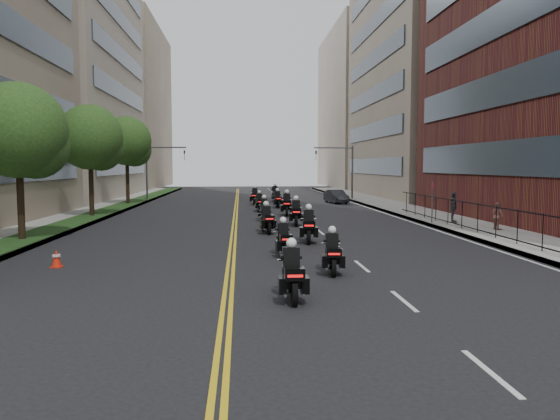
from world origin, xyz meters
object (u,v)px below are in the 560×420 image
Objects in this scene: pedestrian_b at (498,216)px; motorcycle_3 at (309,227)px; motorcycle_2 at (284,240)px; motorcycle_9 at (278,200)px; motorcycle_8 at (260,203)px; pedestrian_c at (453,207)px; motorcycle_10 at (255,197)px; motorcycle_5 at (296,214)px; motorcycle_11 at (275,195)px; traffic_cone at (56,258)px; motorcycle_4 at (266,220)px; motorcycle_7 at (287,205)px; motorcycle_1 at (332,255)px; parked_sedan at (336,197)px; motorcycle_0 at (292,275)px; motorcycle_6 at (264,210)px.

motorcycle_3 is at bearing 98.64° from pedestrian_b.
motorcycle_9 is at bearing 82.59° from motorcycle_2.
motorcycle_8 is 1.21× the size of pedestrian_c.
motorcycle_5 is at bearing -78.50° from motorcycle_10.
motorcycle_10 is at bearing 100.20° from motorcycle_3.
pedestrian_c is (11.08, 10.46, 0.46)m from motorcycle_2.
motorcycle_11 is 3.90× the size of traffic_cone.
motorcycle_9 reaches higher than pedestrian_b.
motorcycle_11 is (2.05, 24.71, 0.05)m from motorcycle_4.
pedestrian_b reaches higher than traffic_cone.
motorcycle_10 is (-1.84, 3.97, 0.04)m from motorcycle_9.
motorcycle_11 is at bearing 95.44° from motorcycle_3.
motorcycle_7 is (0.14, 13.64, 0.03)m from motorcycle_3.
pedestrian_b is at bearing -17.59° from motorcycle_5.
motorcycle_11 is (0.39, 35.63, 0.10)m from motorcycle_1.
parked_sedan is 6.06× the size of traffic_cone.
pedestrian_c is (9.46, -0.48, 0.37)m from motorcycle_5.
motorcycle_9 is 7.30m from motorcycle_11.
traffic_cone is at bearing 105.55° from pedestrian_b.
motorcycle_0 is at bearing -96.81° from motorcycle_2.
parked_sedan is 2.61× the size of pedestrian_b.
motorcycle_11 is (1.88, 17.79, 0.07)m from motorcycle_6.
motorcycle_11 is at bearing 73.71° from traffic_cone.
parked_sedan is at bearing 37.23° from motorcycle_9.
motorcycle_6 is at bearing -94.43° from motorcycle_8.
motorcycle_3 reaches higher than motorcycle_1.
traffic_cone is (-15.57, -31.63, -0.32)m from parked_sedan.
motorcycle_6 is 0.94× the size of motorcycle_10.
motorcycle_4 reaches higher than motorcycle_2.
motorcycle_0 reaches higher than parked_sedan.
motorcycle_5 is at bearing 83.86° from motorcycle_0.
motorcycle_3 is 0.96× the size of motorcycle_7.
motorcycle_10 is (-2.00, 17.76, -0.01)m from motorcycle_5.
motorcycle_9 is at bearing 95.59° from motorcycle_7.
motorcycle_0 reaches higher than pedestrian_b.
motorcycle_6 is at bearing 90.99° from pedestrian_c.
motorcycle_11 is 27.29m from pedestrian_b.
motorcycle_8 is at bearing -105.40° from motorcycle_11.
motorcycle_2 is at bearing -94.18° from motorcycle_5.
traffic_cone is at bearing 175.07° from motorcycle_1.
motorcycle_5 reaches higher than traffic_cone.
motorcycle_8 is at bearing 99.16° from motorcycle_1.
motorcycle_9 is (1.78, 17.42, -0.02)m from motorcycle_4.
motorcycle_10 is 31.52m from traffic_cone.
motorcycle_9 reaches higher than traffic_cone.
motorcycle_5 reaches higher than motorcycle_8.
motorcycle_11 is (2.07, 39.11, 0.07)m from motorcycle_0.
motorcycle_0 is 0.92× the size of motorcycle_3.
parked_sedan is (5.94, 5.06, -0.02)m from motorcycle_9.
motorcycle_8 is (-1.82, 3.69, -0.09)m from motorcycle_7.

